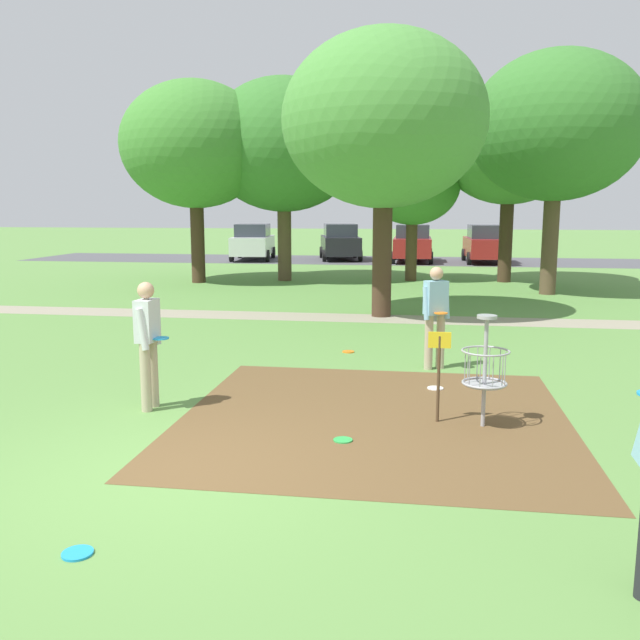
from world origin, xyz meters
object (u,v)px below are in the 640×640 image
object	(u,v)px
parked_car_leftmost	(253,242)
frisbee_far_right	(343,440)
frisbee_by_tee	(348,352)
disc_golf_basket	(480,366)
frisbee_near_basket	(77,553)
tree_near_right	(384,121)
tree_near_left	(556,127)
parked_car_rightmost	(486,244)
player_waiting_left	(148,338)
tree_mid_right	(195,145)
parked_car_center_right	(413,243)
tree_mid_center	(284,146)
tree_mid_left	(413,185)
player_foreground_watching	(436,312)
frisbee_far_left	(435,388)
tree_far_left	(510,144)
parked_car_center_left	(340,242)

from	to	relation	value
parked_car_leftmost	frisbee_far_right	bearing A→B (deg)	-73.59
frisbee_by_tee	frisbee_far_right	bearing A→B (deg)	-84.46
disc_golf_basket	frisbee_by_tee	world-z (taller)	disc_golf_basket
frisbee_near_basket	tree_near_right	size ratio (longest dim) A/B	0.04
tree_near_left	parked_car_rightmost	size ratio (longest dim) A/B	1.71
frisbee_near_basket	parked_car_rightmost	size ratio (longest dim) A/B	0.06
frisbee_by_tee	frisbee_far_right	world-z (taller)	same
player_waiting_left	frisbee_by_tee	bearing A→B (deg)	60.51
tree_mid_right	parked_car_leftmost	size ratio (longest dim) A/B	1.61
tree_near_right	parked_car_center_right	bearing A→B (deg)	88.40
tree_mid_right	player_waiting_left	bearing A→B (deg)	-73.59
tree_mid_center	disc_golf_basket	bearing A→B (deg)	-70.40
frisbee_far_right	parked_car_leftmost	distance (m)	27.60
disc_golf_basket	tree_mid_left	xyz separation A→B (m)	(-1.13, 16.75, 2.71)
player_foreground_watching	parked_car_center_right	size ratio (longest dim) A/B	0.41
frisbee_by_tee	parked_car_leftmost	xyz separation A→B (m)	(-7.33, 21.64, 0.91)
tree_mid_left	frisbee_near_basket	bearing A→B (deg)	-96.12
frisbee_far_left	tree_near_right	size ratio (longest dim) A/B	0.04
frisbee_far_right	parked_car_rightmost	world-z (taller)	parked_car_rightmost
tree_near_right	tree_far_left	world-z (taller)	tree_far_left
parked_car_center_left	frisbee_near_basket	bearing A→B (deg)	-86.92
player_waiting_left	frisbee_near_basket	size ratio (longest dim) A/B	7.08
player_waiting_left	tree_mid_right	xyz separation A→B (m)	(-4.40, 14.94, 3.85)
disc_golf_basket	frisbee_by_tee	size ratio (longest dim) A/B	6.23
parked_car_leftmost	parked_car_rightmost	xyz separation A→B (m)	(11.68, -0.10, 0.00)
player_foreground_watching	parked_car_center_left	size ratio (longest dim) A/B	0.38
frisbee_near_basket	frisbee_by_tee	xyz separation A→B (m)	(1.27, 7.69, 0.00)
player_foreground_watching	tree_near_right	world-z (taller)	tree_near_right
frisbee_far_right	tree_mid_right	world-z (taller)	tree_mid_right
tree_mid_left	parked_car_leftmost	xyz separation A→B (m)	(-8.24, 8.91, -2.54)
player_waiting_left	frisbee_far_left	bearing A→B (deg)	22.62
tree_mid_left	parked_car_center_left	xyz separation A→B (m)	(-3.81, 9.73, -2.54)
frisbee_far_left	parked_car_rightmost	world-z (taller)	parked_car_rightmost
parked_car_leftmost	parked_car_center_left	xyz separation A→B (m)	(4.43, 0.83, 0.00)
frisbee_near_basket	parked_car_center_right	size ratio (longest dim) A/B	0.06
frisbee_by_tee	tree_near_left	distance (m)	11.90
frisbee_far_right	parked_car_center_left	bearing A→B (deg)	97.03
disc_golf_basket	tree_near_left	xyz separation A→B (m)	(3.16, 13.46, 4.30)
tree_near_right	parked_car_center_right	world-z (taller)	tree_near_right
tree_near_left	frisbee_far_left	bearing A→B (deg)	-107.15
player_foreground_watching	tree_near_right	distance (m)	6.69
tree_mid_right	disc_golf_basket	bearing A→B (deg)	-59.96
tree_mid_left	parked_car_leftmost	distance (m)	12.40
disc_golf_basket	player_foreground_watching	size ratio (longest dim) A/B	0.81
tree_mid_center	tree_far_left	distance (m)	8.01
disc_golf_basket	tree_mid_center	size ratio (longest dim) A/B	0.19
tree_near_right	tree_mid_center	bearing A→B (deg)	117.46
frisbee_far_right	parked_car_center_right	size ratio (longest dim) A/B	0.05
parked_car_leftmost	parked_car_center_right	xyz separation A→B (m)	(8.15, -0.10, 0.00)
tree_near_left	parked_car_rightmost	bearing A→B (deg)	94.00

